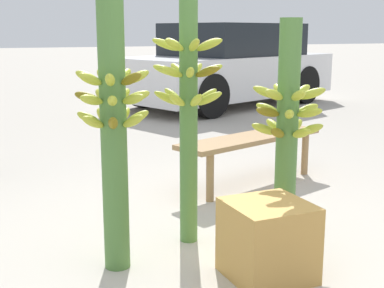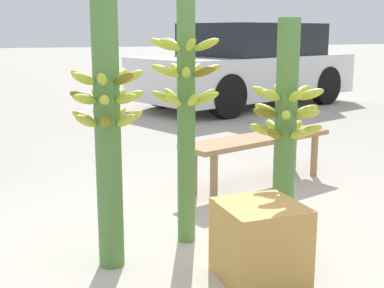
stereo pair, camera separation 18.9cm
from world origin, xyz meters
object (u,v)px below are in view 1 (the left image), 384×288
banana_stalk_center (189,100)px  produce_crate (268,240)px  market_bench (251,143)px  parked_car (228,66)px  banana_stalk_right (287,128)px  banana_stalk_left (113,123)px

banana_stalk_center → produce_crate: size_ratio=3.96×
market_bench → produce_crate: size_ratio=3.62×
banana_stalk_center → parked_car: size_ratio=0.38×
banana_stalk_center → banana_stalk_right: banana_stalk_center is taller
market_bench → produce_crate: 1.78m
banana_stalk_left → produce_crate: banana_stalk_left is taller
parked_car → produce_crate: parked_car is taller
banana_stalk_left → produce_crate: bearing=-32.9°
banana_stalk_center → produce_crate: 0.94m
banana_stalk_left → banana_stalk_right: 1.05m
banana_stalk_center → parked_car: banana_stalk_center is taller
banana_stalk_right → market_bench: banana_stalk_right is taller
banana_stalk_left → banana_stalk_center: bearing=20.1°
banana_stalk_left → banana_stalk_right: size_ratio=1.15×
parked_car → produce_crate: bearing=134.1°
parked_car → produce_crate: size_ratio=10.44×
produce_crate → parked_car: bearing=64.1°
banana_stalk_left → market_bench: 1.93m
banana_stalk_center → market_bench: (0.99, 0.94, -0.53)m
banana_stalk_right → market_bench: 1.33m
banana_stalk_left → market_bench: (1.50, 1.13, -0.46)m
banana_stalk_left → parked_car: bearing=57.0°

